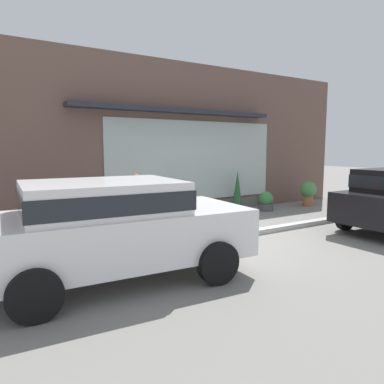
# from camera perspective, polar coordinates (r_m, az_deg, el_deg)

# --- Properties ---
(ground_plane) EXTENTS (60.00, 60.00, 0.00)m
(ground_plane) POSITION_cam_1_polar(r_m,az_deg,el_deg) (8.85, 7.32, -6.76)
(ground_plane) COLOR gray
(curb_strip) EXTENTS (14.00, 0.24, 0.12)m
(curb_strip) POSITION_cam_1_polar(r_m,az_deg,el_deg) (8.69, 8.17, -6.63)
(curb_strip) COLOR #B2B2AD
(curb_strip) RESTS_ON ground_plane
(storefront) EXTENTS (14.00, 0.81, 4.70)m
(storefront) POSITION_cam_1_polar(r_m,az_deg,el_deg) (11.25, -2.87, 8.12)
(storefront) COLOR brown
(storefront) RESTS_ON ground_plane
(fire_hydrant) EXTENTS (0.42, 0.39, 0.99)m
(fire_hydrant) POSITION_cam_1_polar(r_m,az_deg,el_deg) (8.49, -4.20, -3.80)
(fire_hydrant) COLOR red
(fire_hydrant) RESTS_ON ground_plane
(pedestrian_with_handbag) EXTENTS (0.52, 0.48, 1.55)m
(pedestrian_with_handbag) POSITION_cam_1_polar(r_m,az_deg,el_deg) (7.93, -8.76, -1.85)
(pedestrian_with_handbag) COLOR #333847
(pedestrian_with_handbag) RESTS_ON ground_plane
(parked_car_white) EXTENTS (4.31, 2.28, 1.60)m
(parked_car_white) POSITION_cam_1_polar(r_m,az_deg,el_deg) (5.80, -12.54, -4.93)
(parked_car_white) COLOR white
(parked_car_white) RESTS_ON ground_plane
(potted_plant_window_left) EXTENTS (0.58, 0.58, 0.90)m
(potted_plant_window_left) POSITION_cam_1_polar(r_m,az_deg,el_deg) (13.68, 17.98, 0.08)
(potted_plant_window_left) COLOR #9E6042
(potted_plant_window_left) RESTS_ON ground_plane
(potted_plant_corner_tall) EXTENTS (0.32, 0.32, 1.38)m
(potted_plant_corner_tall) POSITION_cam_1_polar(r_m,az_deg,el_deg) (11.81, 7.22, -0.01)
(potted_plant_corner_tall) COLOR #33473D
(potted_plant_corner_tall) RESTS_ON ground_plane
(potted_plant_low_front) EXTENTS (0.31, 0.31, 1.24)m
(potted_plant_low_front) POSITION_cam_1_polar(r_m,az_deg,el_deg) (10.38, -1.49, -1.28)
(potted_plant_low_front) COLOR #4C4C51
(potted_plant_low_front) RESTS_ON ground_plane
(potted_plant_window_center) EXTENTS (0.51, 0.51, 0.64)m
(potted_plant_window_center) POSITION_cam_1_polar(r_m,az_deg,el_deg) (12.31, 11.64, -1.50)
(potted_plant_window_center) COLOR #4C4C51
(potted_plant_window_center) RESTS_ON ground_plane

